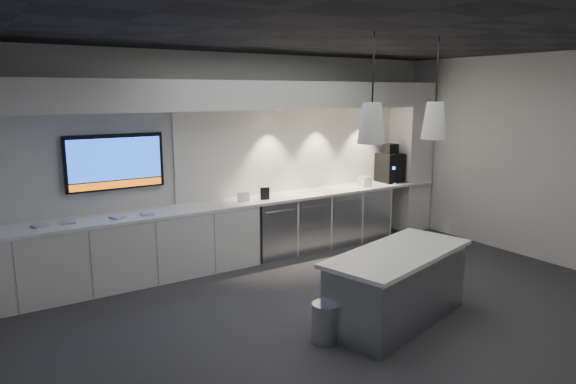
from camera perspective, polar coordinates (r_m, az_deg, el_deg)
floor at (r=6.09m, az=6.69°, el=-12.72°), size 7.00×7.00×0.00m
ceiling at (r=5.60m, az=7.40°, el=16.64°), size 7.00×7.00×0.00m
wall_back at (r=7.72m, az=-4.94°, el=3.97°), size 7.00×0.00×7.00m
wall_right at (r=8.32m, az=25.94°, el=3.41°), size 0.00×7.00×7.00m
back_counter at (r=7.54m, az=-3.70°, el=-0.96°), size 6.80×0.65×0.04m
left_base_cabinets at (r=7.00m, az=-16.34°, el=-6.15°), size 3.30×0.63×0.86m
fridge_unit_a at (r=7.77m, az=-2.05°, el=-4.03°), size 0.60×0.61×0.85m
fridge_unit_b at (r=8.10m, az=1.79°, el=-3.41°), size 0.60×0.61×0.85m
fridge_unit_c at (r=8.46m, az=5.31°, el=-2.81°), size 0.60×0.61×0.85m
fridge_unit_d at (r=8.85m, az=8.53°, el=-2.27°), size 0.60×0.61×0.85m
backsplash at (r=8.32m, az=2.47°, el=4.86°), size 4.60×0.03×1.30m
soffit at (r=7.40m, az=-3.95°, el=10.67°), size 6.90×0.60×0.40m
column at (r=9.44m, az=13.44°, el=3.78°), size 0.55×0.55×2.60m
wall_tv at (r=6.99m, az=-18.66°, el=3.18°), size 1.25×0.07×0.72m
island at (r=5.73m, az=12.06°, el=-10.16°), size 2.00×1.24×0.79m
bin at (r=5.27m, az=4.22°, el=-14.24°), size 0.31×0.31×0.40m
coffee_machine at (r=9.12m, az=11.28°, el=2.81°), size 0.39×0.55×0.67m
sign_black at (r=7.49m, az=-2.59°, el=-0.17°), size 0.14×0.05×0.18m
sign_white at (r=7.36m, az=-4.97°, el=-0.55°), size 0.18×0.06×0.14m
cup_cluster at (r=8.64m, az=8.55°, el=1.16°), size 0.19×0.19×0.16m
tray_a at (r=6.66m, az=-25.88°, el=-3.40°), size 0.20×0.20×0.02m
tray_b at (r=6.70m, az=-23.24°, el=-3.09°), size 0.17×0.17×0.02m
tray_c at (r=6.75m, az=-18.38°, el=-2.66°), size 0.20×0.20×0.02m
tray_d at (r=6.83m, az=-15.39°, el=-2.33°), size 0.17×0.17×0.02m
pendant_left at (r=5.05m, az=9.28°, el=7.58°), size 0.27×0.27×1.09m
pendant_right at (r=5.68m, az=15.98°, el=7.68°), size 0.27×0.27×1.09m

